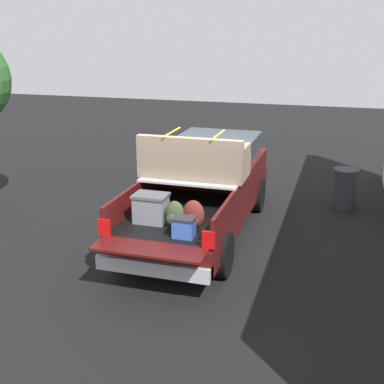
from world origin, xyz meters
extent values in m
plane|color=black|center=(0.00, 0.00, 0.00)|extent=(40.00, 40.00, 0.00)
cube|color=#470F0F|center=(0.00, 0.00, 0.61)|extent=(5.50, 1.92, 0.47)
cube|color=black|center=(-1.20, 0.00, 0.87)|extent=(2.80, 1.80, 0.04)
cube|color=#470F0F|center=(-1.20, 0.93, 1.10)|extent=(2.80, 0.06, 0.50)
cube|color=#470F0F|center=(-1.20, -0.93, 1.10)|extent=(2.80, 0.06, 0.50)
cube|color=#470F0F|center=(0.17, 0.00, 1.10)|extent=(0.06, 1.80, 0.50)
cube|color=#470F0F|center=(-2.88, 0.00, 0.87)|extent=(0.55, 1.80, 0.04)
cube|color=#B2B2B7|center=(-0.43, 0.00, 1.37)|extent=(1.25, 1.92, 0.04)
cube|color=#470F0F|center=(1.35, 0.00, 1.10)|extent=(2.30, 1.92, 0.50)
cube|color=#2D3842|center=(1.25, 0.00, 1.59)|extent=(1.94, 1.76, 0.48)
cube|color=#470F0F|center=(2.70, 0.00, 1.04)|extent=(0.40, 1.82, 0.38)
cube|color=#B2B2B7|center=(-2.72, 0.00, 0.50)|extent=(0.24, 1.92, 0.24)
cube|color=red|center=(-2.62, 0.88, 1.03)|extent=(0.06, 0.20, 0.28)
cube|color=red|center=(-2.62, -0.88, 1.03)|extent=(0.06, 0.20, 0.28)
cylinder|color=black|center=(1.75, 0.88, 0.40)|extent=(0.79, 0.30, 0.79)
cylinder|color=black|center=(1.75, -0.88, 0.40)|extent=(0.79, 0.30, 0.79)
cylinder|color=black|center=(-1.75, 0.88, 0.40)|extent=(0.79, 0.30, 0.79)
cylinder|color=black|center=(-1.75, -0.88, 0.40)|extent=(0.79, 0.30, 0.79)
cube|color=slate|center=(-1.82, 0.38, 1.12)|extent=(0.40, 0.55, 0.46)
cube|color=#505359|center=(-1.82, 0.38, 1.37)|extent=(0.44, 0.59, 0.05)
ellipsoid|color=#384728|center=(-1.92, -0.10, 1.12)|extent=(0.20, 0.34, 0.47)
ellipsoid|color=#384728|center=(-2.03, -0.10, 1.05)|extent=(0.09, 0.24, 0.20)
ellipsoid|color=maroon|center=(-1.88, -0.42, 1.14)|extent=(0.20, 0.37, 0.49)
ellipsoid|color=maroon|center=(-1.99, -0.42, 1.06)|extent=(0.09, 0.26, 0.22)
cube|color=#3359B2|center=(-2.30, -0.38, 1.04)|extent=(0.26, 0.34, 0.30)
cube|color=#262628|center=(-2.30, -0.38, 1.21)|extent=(0.28, 0.36, 0.04)
cube|color=#84705B|center=(-0.43, 0.00, 1.60)|extent=(0.90, 2.04, 0.42)
cube|color=#84705B|center=(-0.79, 0.00, 2.01)|extent=(0.16, 2.04, 0.40)
cube|color=#84705B|center=(-0.38, 0.92, 1.92)|extent=(0.66, 0.20, 0.22)
cube|color=#84705B|center=(-0.38, -0.92, 1.92)|extent=(0.66, 0.20, 0.22)
cube|color=yellow|center=(-0.43, 0.46, 2.22)|extent=(1.00, 0.03, 0.02)
cube|color=yellow|center=(-0.43, -0.46, 2.22)|extent=(1.00, 0.03, 0.02)
cylinder|color=#2D2D33|center=(2.51, -2.86, 0.45)|extent=(0.56, 0.56, 0.90)
cylinder|color=#2D2D33|center=(2.51, -2.86, 0.94)|extent=(0.60, 0.60, 0.08)
camera|label=1|loc=(-9.48, -2.70, 4.09)|focal=47.05mm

